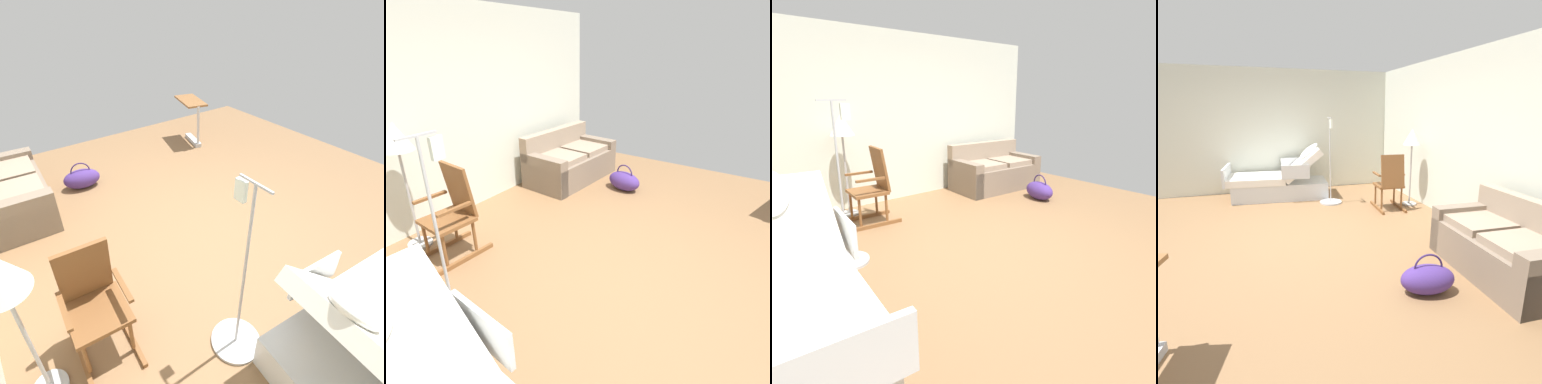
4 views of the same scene
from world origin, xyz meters
The scene contains 8 objects.
ground_plane centered at (0.00, 0.00, 0.00)m, with size 7.21×7.21×0.00m, color olive.
hospital_bed centered at (-2.25, -0.03, 0.32)m, with size 1.15×2.14×1.18m.
couch centered at (1.80, 2.06, 0.31)m, with size 1.64×0.93×0.85m.
rocking_chair centered at (-0.75, 1.84, 0.50)m, with size 0.79×0.53×1.05m.
floor_lamp centered at (-0.92, 2.35, 1.23)m, with size 0.34×0.34×1.48m.
overbed_table centered at (2.32, -1.45, 0.53)m, with size 0.88×0.59×0.84m.
duffel_bag centered at (1.90, 1.04, 0.15)m, with size 0.41×0.61×0.43m.
iv_pole centered at (-1.49, 0.89, 0.25)m, with size 0.44×0.44×1.69m.
Camera 1 is at (-2.58, 2.19, 2.69)m, focal length 29.35 mm.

